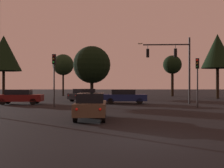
{
  "coord_description": "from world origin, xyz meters",
  "views": [
    {
      "loc": [
        -1.25,
        -9.81,
        2.0
      ],
      "look_at": [
        -1.15,
        18.18,
        2.08
      ],
      "focal_mm": 43.33,
      "sensor_mm": 36.0,
      "label": 1
    }
  ],
  "objects_px": {
    "car_far_lane": "(84,95)",
    "tree_center_horizon": "(62,65)",
    "tree_lot_edge": "(216,51)",
    "tree_behind_sign": "(91,65)",
    "car_nearside_lane": "(90,106)",
    "traffic_light_corner_left": "(53,70)",
    "car_crossing_right": "(19,97)",
    "car_crossing_left": "(124,96)",
    "tree_right_cluster": "(171,65)",
    "traffic_signal_mast_arm": "(174,60)",
    "traffic_light_corner_right": "(196,73)",
    "tree_left_far": "(2,53)"
  },
  "relations": [
    {
      "from": "car_far_lane",
      "to": "tree_center_horizon",
      "type": "xyz_separation_m",
      "value": [
        -5.57,
        16.34,
        4.81
      ]
    },
    {
      "from": "traffic_signal_mast_arm",
      "to": "tree_right_cluster",
      "type": "height_order",
      "value": "tree_right_cluster"
    },
    {
      "from": "car_crossing_right",
      "to": "tree_left_far",
      "type": "bearing_deg",
      "value": 123.26
    },
    {
      "from": "traffic_light_corner_left",
      "to": "car_crossing_right",
      "type": "relative_size",
      "value": 1.02
    },
    {
      "from": "traffic_signal_mast_arm",
      "to": "car_nearside_lane",
      "type": "height_order",
      "value": "traffic_signal_mast_arm"
    },
    {
      "from": "car_nearside_lane",
      "to": "tree_center_horizon",
      "type": "bearing_deg",
      "value": 102.95
    },
    {
      "from": "tree_left_far",
      "to": "tree_lot_edge",
      "type": "relative_size",
      "value": 0.88
    },
    {
      "from": "traffic_signal_mast_arm",
      "to": "car_far_lane",
      "type": "height_order",
      "value": "traffic_signal_mast_arm"
    },
    {
      "from": "traffic_light_corner_left",
      "to": "tree_center_horizon",
      "type": "distance_m",
      "value": 24.6
    },
    {
      "from": "tree_lot_edge",
      "to": "tree_behind_sign",
      "type": "bearing_deg",
      "value": 171.58
    },
    {
      "from": "car_crossing_right",
      "to": "tree_center_horizon",
      "type": "height_order",
      "value": "tree_center_horizon"
    },
    {
      "from": "tree_center_horizon",
      "to": "car_crossing_left",
      "type": "bearing_deg",
      "value": -63.37
    },
    {
      "from": "car_crossing_right",
      "to": "tree_center_horizon",
      "type": "xyz_separation_m",
      "value": [
        0.63,
        21.07,
        4.81
      ]
    },
    {
      "from": "traffic_light_corner_left",
      "to": "tree_right_cluster",
      "type": "xyz_separation_m",
      "value": [
        15.74,
        22.33,
        2.05
      ]
    },
    {
      "from": "traffic_light_corner_left",
      "to": "tree_center_horizon",
      "type": "height_order",
      "value": "tree_center_horizon"
    },
    {
      "from": "traffic_signal_mast_arm",
      "to": "traffic_light_corner_left",
      "type": "relative_size",
      "value": 1.45
    },
    {
      "from": "car_far_lane",
      "to": "tree_left_far",
      "type": "distance_m",
      "value": 11.84
    },
    {
      "from": "car_nearside_lane",
      "to": "car_crossing_right",
      "type": "height_order",
      "value": "same"
    },
    {
      "from": "traffic_light_corner_left",
      "to": "tree_left_far",
      "type": "xyz_separation_m",
      "value": [
        -8.47,
        9.68,
        2.64
      ]
    },
    {
      "from": "traffic_light_corner_right",
      "to": "car_crossing_right",
      "type": "distance_m",
      "value": 17.56
    },
    {
      "from": "traffic_light_corner_right",
      "to": "car_crossing_left",
      "type": "distance_m",
      "value": 8.19
    },
    {
      "from": "car_crossing_left",
      "to": "tree_left_far",
      "type": "relative_size",
      "value": 0.57
    },
    {
      "from": "tree_center_horizon",
      "to": "tree_lot_edge",
      "type": "distance_m",
      "value": 26.01
    },
    {
      "from": "tree_right_cluster",
      "to": "tree_behind_sign",
      "type": "bearing_deg",
      "value": -159.4
    },
    {
      "from": "traffic_signal_mast_arm",
      "to": "car_crossing_right",
      "type": "bearing_deg",
      "value": -177.81
    },
    {
      "from": "traffic_light_corner_left",
      "to": "tree_left_far",
      "type": "height_order",
      "value": "tree_left_far"
    },
    {
      "from": "tree_lot_edge",
      "to": "traffic_signal_mast_arm",
      "type": "bearing_deg",
      "value": -128.88
    },
    {
      "from": "traffic_light_corner_left",
      "to": "tree_lot_edge",
      "type": "distance_m",
      "value": 25.37
    },
    {
      "from": "car_crossing_right",
      "to": "tree_left_far",
      "type": "xyz_separation_m",
      "value": [
        -4.27,
        6.51,
        5.21
      ]
    },
    {
      "from": "traffic_light_corner_right",
      "to": "tree_left_far",
      "type": "relative_size",
      "value": 0.52
    },
    {
      "from": "traffic_signal_mast_arm",
      "to": "tree_lot_edge",
      "type": "relative_size",
      "value": 0.74
    },
    {
      "from": "tree_behind_sign",
      "to": "tree_right_cluster",
      "type": "distance_m",
      "value": 14.53
    },
    {
      "from": "traffic_light_corner_left",
      "to": "traffic_light_corner_right",
      "type": "height_order",
      "value": "traffic_light_corner_left"
    },
    {
      "from": "car_crossing_left",
      "to": "traffic_signal_mast_arm",
      "type": "bearing_deg",
      "value": -2.15
    },
    {
      "from": "car_crossing_left",
      "to": "tree_right_cluster",
      "type": "distance_m",
      "value": 21.02
    },
    {
      "from": "car_crossing_left",
      "to": "car_crossing_right",
      "type": "bearing_deg",
      "value": -175.69
    },
    {
      "from": "traffic_light_corner_left",
      "to": "car_crossing_right",
      "type": "height_order",
      "value": "traffic_light_corner_left"
    },
    {
      "from": "traffic_light_corner_left",
      "to": "car_crossing_left",
      "type": "height_order",
      "value": "traffic_light_corner_left"
    },
    {
      "from": "tree_behind_sign",
      "to": "tree_left_far",
      "type": "xyz_separation_m",
      "value": [
        -10.62,
        -7.54,
        0.91
      ]
    },
    {
      "from": "tree_behind_sign",
      "to": "tree_center_horizon",
      "type": "distance_m",
      "value": 9.06
    },
    {
      "from": "traffic_signal_mast_arm",
      "to": "car_crossing_left",
      "type": "bearing_deg",
      "value": 177.85
    },
    {
      "from": "traffic_light_corner_left",
      "to": "car_far_lane",
      "type": "height_order",
      "value": "traffic_light_corner_left"
    },
    {
      "from": "car_crossing_left",
      "to": "tree_right_cluster",
      "type": "bearing_deg",
      "value": 63.5
    },
    {
      "from": "car_crossing_right",
      "to": "tree_center_horizon",
      "type": "bearing_deg",
      "value": 88.27
    },
    {
      "from": "traffic_signal_mast_arm",
      "to": "traffic_light_corner_left",
      "type": "height_order",
      "value": "traffic_signal_mast_arm"
    },
    {
      "from": "car_crossing_right",
      "to": "car_far_lane",
      "type": "xyz_separation_m",
      "value": [
        6.21,
        4.73,
        -0.0
      ]
    },
    {
      "from": "tree_right_cluster",
      "to": "traffic_light_corner_right",
      "type": "bearing_deg",
      "value": -97.4
    },
    {
      "from": "traffic_light_corner_right",
      "to": "tree_right_cluster",
      "type": "relative_size",
      "value": 0.61
    },
    {
      "from": "car_nearside_lane",
      "to": "tree_lot_edge",
      "type": "distance_m",
      "value": 29.24
    },
    {
      "from": "car_crossing_left",
      "to": "tree_behind_sign",
      "type": "relative_size",
      "value": 0.59
    }
  ]
}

